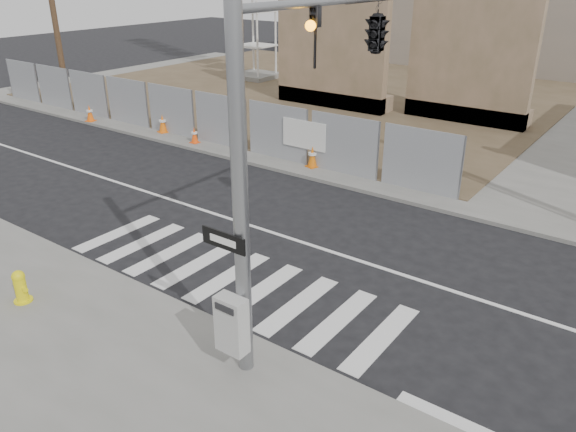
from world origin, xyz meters
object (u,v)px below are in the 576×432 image
Objects in this scene: traffic_cone_b at (163,124)px; traffic_cone_c at (194,135)px; traffic_cone_a at (90,113)px; signal_pole at (336,79)px; fire_hydrant at (20,286)px; traffic_cone_d at (312,157)px.

traffic_cone_b reaches higher than traffic_cone_c.
traffic_cone_b reaches higher than traffic_cone_a.
traffic_cone_c is at bearing -8.30° from traffic_cone_b.
traffic_cone_b is (4.11, 0.67, 0.02)m from traffic_cone_a.
signal_pole is 15.15m from traffic_cone_b.
traffic_cone_b is at bearing 151.50° from signal_pole.
signal_pole is 9.53× the size of fire_hydrant.
traffic_cone_a is (-16.89, 6.27, -4.30)m from signal_pole.
traffic_cone_d is (11.79, 0.69, 0.01)m from traffic_cone_a.
signal_pole is 13.20m from traffic_cone_c.
fire_hydrant is 15.50m from traffic_cone_a.
signal_pole is at bearing -28.50° from traffic_cone_b.
traffic_cone_d is (5.47, 0.34, 0.05)m from traffic_cone_c.
traffic_cone_d reaches higher than traffic_cone_c.
traffic_cone_a is 11.81m from traffic_cone_d.
signal_pole is 9.03× the size of traffic_cone_b.
traffic_cone_b reaches higher than traffic_cone_d.
traffic_cone_c is 5.48m from traffic_cone_d.
signal_pole is at bearing -53.74° from traffic_cone_d.
traffic_cone_d reaches higher than fire_hydrant.
traffic_cone_a is at bearing -176.84° from traffic_cone_c.
fire_hydrant is 10.89m from traffic_cone_d.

